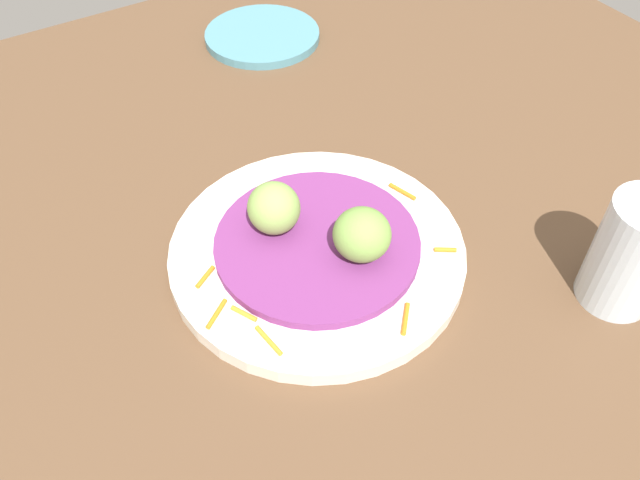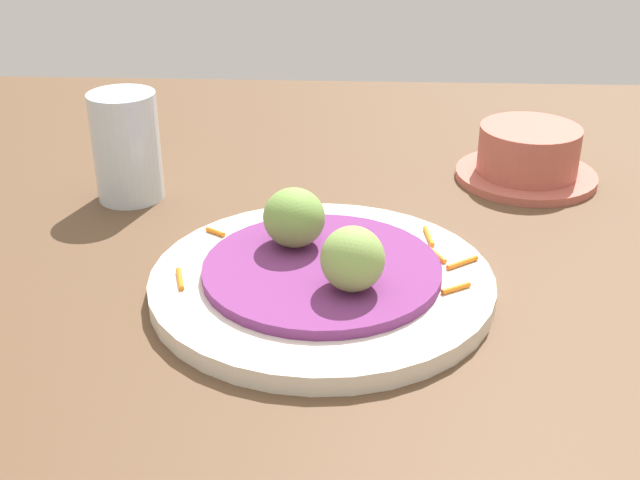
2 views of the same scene
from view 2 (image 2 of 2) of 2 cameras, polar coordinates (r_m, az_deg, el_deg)
name	(u,v)px [view 2 (image 2 of 2)]	position (r cm, az deg, el deg)	size (l,w,h in cm)	color
table_surface	(282,288)	(64.89, -2.63, -3.35)	(110.00, 110.00, 2.00)	brown
main_plate	(322,283)	(62.05, 0.13, -2.99)	(25.84, 25.84, 1.45)	silver
cabbage_bed	(322,270)	(61.50, 0.13, -2.08)	(17.88, 17.88, 0.82)	#702D6B
carrot_garnish	(358,251)	(64.76, 2.63, -0.73)	(14.60, 22.97, 0.40)	orange
guac_scoop_left	(294,218)	(63.30, -1.81, 1.56)	(4.74, 4.86, 4.62)	#759E47
guac_scoop_center	(353,259)	(57.26, 2.27, -1.31)	(4.58, 4.52, 4.67)	#84A851
terracotta_bowl	(528,156)	(83.77, 14.19, 5.63)	(13.81, 13.81, 5.44)	#B75B4C
water_glass	(127,147)	(78.27, -13.24, 6.30)	(6.16, 6.16, 10.12)	silver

